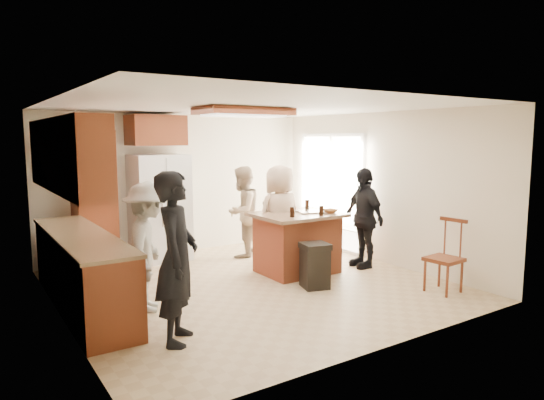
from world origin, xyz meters
TOP-DOWN VIEW (x-y plane):
  - room_shell at (4.37, 1.64)m, footprint 8.00×5.20m
  - person_front_left at (-1.62, -1.21)m, footprint 0.74×0.79m
  - person_behind_left at (0.74, 1.56)m, footprint 0.91×0.80m
  - person_behind_right at (0.86, 0.57)m, footprint 0.81×0.53m
  - person_side_right at (2.03, -0.11)m, footprint 0.64×1.01m
  - person_counter at (-1.54, -0.15)m, footprint 0.85×1.11m
  - left_cabinetry at (-2.24, 0.40)m, footprint 0.64×3.00m
  - back_wall_units at (-1.33, 2.20)m, footprint 1.80×0.60m
  - refrigerator at (-0.55, 2.12)m, footprint 0.90×0.76m
  - kitchen_island at (0.93, 0.20)m, footprint 1.28×1.03m
  - island_items at (1.16, 0.11)m, footprint 0.90×0.73m
  - trash_bin at (0.67, -0.57)m, footprint 0.43×0.43m
  - spindle_chair at (2.03, -1.67)m, footprint 0.45×0.45m

SIDE VIEW (x-z plane):
  - trash_bin at x=0.67m, z-range 0.00..0.63m
  - spindle_chair at x=2.03m, z-range -0.04..0.95m
  - kitchen_island at x=0.93m, z-range 0.01..0.94m
  - person_counter at x=-1.54m, z-range 0.00..1.56m
  - person_behind_left at x=0.74m, z-range 0.00..1.59m
  - person_side_right at x=2.03m, z-range 0.00..1.60m
  - person_behind_right at x=0.86m, z-range 0.00..1.65m
  - room_shell at x=4.37m, z-range -1.63..3.37m
  - person_front_left at x=-1.62m, z-range 0.00..1.75m
  - refrigerator at x=-0.55m, z-range 0.00..1.80m
  - left_cabinetry at x=-2.24m, z-range -0.19..2.11m
  - island_items at x=1.16m, z-range 0.89..1.04m
  - back_wall_units at x=-1.33m, z-range 0.15..2.60m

